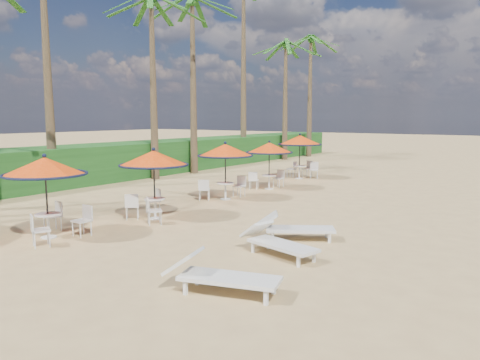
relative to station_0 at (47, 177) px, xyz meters
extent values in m
plane|color=tan|center=(5.29, 0.16, -1.65)|extent=(160.00, 160.00, 0.00)
cube|color=#194716|center=(-8.21, 11.16, -0.75)|extent=(3.00, 40.00, 1.80)
cylinder|color=black|center=(-0.04, -0.03, -0.57)|extent=(0.05, 0.05, 2.16)
cone|color=#E64914|center=(-0.04, -0.03, 0.28)|extent=(2.16, 2.16, 0.47)
torus|color=black|center=(-0.04, -0.03, 0.06)|extent=(2.16, 2.16, 0.07)
sphere|color=black|center=(-0.04, -0.03, 0.55)|extent=(0.11, 0.11, 0.11)
cylinder|color=silver|center=(-0.04, -0.03, -1.01)|extent=(0.66, 0.66, 0.04)
cylinder|color=silver|center=(-0.04, -0.03, -1.32)|extent=(0.08, 0.08, 0.66)
cylinder|color=black|center=(0.62, 3.26, -0.56)|extent=(0.05, 0.05, 2.16)
cone|color=#E64914|center=(0.62, 3.26, 0.28)|extent=(2.16, 2.16, 0.47)
torus|color=black|center=(0.62, 3.26, 0.07)|extent=(2.16, 2.16, 0.07)
sphere|color=black|center=(0.62, 3.26, 0.56)|extent=(0.11, 0.11, 0.11)
cylinder|color=silver|center=(0.62, 3.26, -1.01)|extent=(0.66, 0.66, 0.04)
cylinder|color=silver|center=(0.62, 3.26, -1.32)|extent=(0.08, 0.08, 0.66)
cylinder|color=black|center=(0.37, 7.31, -0.56)|extent=(0.05, 0.05, 2.16)
cone|color=#E64914|center=(0.37, 7.31, 0.28)|extent=(2.16, 2.16, 0.47)
torus|color=black|center=(0.37, 7.31, 0.07)|extent=(2.16, 2.16, 0.07)
sphere|color=black|center=(0.37, 7.31, 0.56)|extent=(0.11, 0.11, 0.11)
cylinder|color=silver|center=(0.37, 7.31, -1.01)|extent=(0.66, 0.66, 0.04)
cylinder|color=silver|center=(0.37, 7.31, -1.32)|extent=(0.08, 0.08, 0.66)
cylinder|color=black|center=(0.39, 10.52, -0.61)|extent=(0.05, 0.05, 2.07)
cone|color=#E64914|center=(0.39, 10.52, 0.20)|extent=(2.07, 2.07, 0.45)
torus|color=black|center=(0.39, 10.52, -0.01)|extent=(2.07, 2.07, 0.06)
sphere|color=black|center=(0.39, 10.52, 0.46)|extent=(0.11, 0.11, 0.11)
cylinder|color=silver|center=(0.39, 10.52, -1.03)|extent=(0.63, 0.63, 0.04)
cylinder|color=silver|center=(0.39, 10.52, -1.33)|extent=(0.07, 0.07, 0.63)
cylinder|color=black|center=(-0.17, 14.43, -0.52)|extent=(0.05, 0.05, 2.26)
cone|color=#E64914|center=(-0.17, 14.43, 0.37)|extent=(2.26, 2.26, 0.49)
torus|color=black|center=(-0.17, 14.43, 0.14)|extent=(2.26, 2.26, 0.07)
sphere|color=black|center=(-0.17, 14.43, 0.65)|extent=(0.12, 0.12, 0.12)
cylinder|color=silver|center=(-0.17, 14.43, -0.98)|extent=(0.69, 0.69, 0.04)
cylinder|color=silver|center=(-0.17, 14.43, -1.30)|extent=(0.08, 0.08, 0.69)
cube|color=silver|center=(6.28, -0.50, -1.34)|extent=(1.95, 1.17, 0.08)
cube|color=silver|center=(5.40, -0.76, -1.11)|extent=(0.78, 0.82, 0.46)
cube|color=silver|center=(6.28, -0.50, -1.52)|extent=(0.06, 0.06, 0.26)
cube|color=silver|center=(5.95, 2.01, -1.36)|extent=(1.84, 1.03, 0.07)
cube|color=silver|center=(5.10, 2.22, -1.13)|extent=(0.71, 0.75, 0.43)
cube|color=silver|center=(5.95, 2.01, -1.52)|extent=(0.06, 0.06, 0.25)
cube|color=silver|center=(5.57, 3.60, -1.35)|extent=(1.84, 1.49, 0.07)
cube|color=silver|center=(4.82, 3.13, -1.13)|extent=(0.84, 0.86, 0.44)
cube|color=silver|center=(5.57, 3.60, -1.52)|extent=(0.06, 0.06, 0.25)
cone|color=brown|center=(-7.36, 4.96, 3.50)|extent=(0.44, 0.44, 10.29)
cone|color=brown|center=(-6.26, 10.12, 2.78)|extent=(0.44, 0.44, 8.85)
sphere|color=#215418|center=(-6.26, 10.12, 7.20)|extent=(0.56, 0.56, 0.56)
cone|color=brown|center=(-6.21, 13.16, 3.06)|extent=(0.44, 0.44, 9.42)
sphere|color=#215418|center=(-6.21, 13.16, 7.77)|extent=(0.56, 0.56, 0.56)
cone|color=brown|center=(-7.30, 19.70, 4.50)|extent=(0.44, 0.44, 12.29)
cone|color=brown|center=(-6.20, 23.54, 2.52)|extent=(0.44, 0.44, 8.34)
sphere|color=#215418|center=(-6.20, 23.54, 6.69)|extent=(0.56, 0.56, 0.56)
cone|color=brown|center=(-5.96, 27.07, 2.95)|extent=(0.44, 0.44, 9.19)
sphere|color=#215418|center=(-5.96, 27.07, 7.54)|extent=(0.56, 0.56, 0.56)
camera|label=1|loc=(11.09, -7.05, 1.56)|focal=35.00mm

